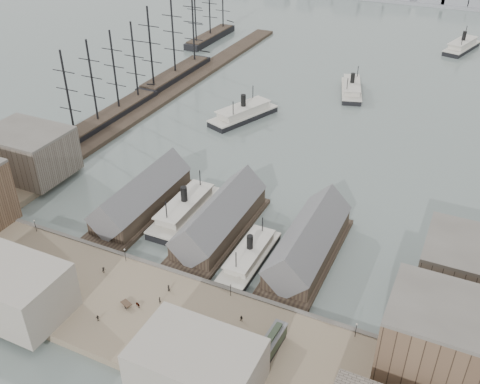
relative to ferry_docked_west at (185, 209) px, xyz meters
The scene contains 34 objects.
ground 23.68m from the ferry_docked_west, 56.49° to the right, with size 900.00×900.00×0.00m, color #586662.
quay 41.74m from the ferry_docked_west, 71.84° to the right, with size 180.00×30.00×2.00m, color #796851.
seawall 28.06m from the ferry_docked_west, 62.37° to the right, with size 180.00×1.20×2.30m, color #59544C.
west_wharf 97.40m from the ferry_docked_west, 124.39° to the left, with size 10.00×220.00×1.60m, color #2D231C.
ferry_shed_west 13.46m from the ferry_docked_west, 168.03° to the right, with size 14.00×42.00×12.60m.
ferry_shed_center 13.46m from the ferry_docked_west, 11.97° to the right, with size 14.00×42.00×12.60m.
ferry_shed_east 39.16m from the ferry_docked_west, ahead, with size 14.00×42.00×12.60m.
warehouse_west_back 57.39m from the ferry_docked_west, behind, with size 26.00×20.00×14.00m, color #60564C.
warehouse_east_front 85.57m from the ferry_docked_west, 21.82° to the right, with size 30.00×18.00×19.00m, color brown.
street_bldg_center 61.45m from the ferry_docked_west, 57.42° to the right, with size 24.00×16.00×10.00m, color gray.
street_bldg_west 54.64m from the ferry_docked_west, 108.22° to the right, with size 30.00×16.00×12.00m, color gray.
lamp_post_far_w 41.69m from the ferry_docked_west, 140.23° to the right, with size 0.44×0.44×3.92m.
lamp_post_near_w 26.80m from the ferry_docked_west, 94.29° to the right, with size 0.44×0.44×3.92m.
lamp_post_near_e 38.71m from the ferry_docked_west, 43.57° to the right, with size 0.44×0.44×3.92m.
lamp_post_far_e 63.86m from the ferry_docked_west, 24.67° to the right, with size 0.44×0.44×3.92m.
ferry_docked_west is the anchor object (origin of this frame).
ferry_docked_east 28.35m from the ferry_docked_west, 23.48° to the right, with size 7.65×25.51×9.11m.
ferry_open_near 71.41m from the ferry_docked_west, 101.06° to the left, with size 19.98×32.39×11.12m.
ferry_open_mid 117.13m from the ferry_docked_west, 80.91° to the left, with size 16.14×29.58×10.12m.
ferry_open_far 211.28m from the ferry_docked_west, 74.52° to the left, with size 17.48×32.75×11.21m.
sailing_ship_near 76.08m from the ferry_docked_west, 143.64° to the left, with size 8.49×58.50×34.91m.
sailing_ship_mid 116.10m from the ferry_docked_west, 122.45° to the left, with size 9.23×53.33×37.94m.
sailing_ship_far 180.16m from the ferry_docked_west, 115.58° to the left, with size 8.48×47.10×34.86m.
tram 57.58m from the ferry_docked_west, 41.64° to the right, with size 3.50×11.26×3.96m.
horse_cart_left 44.07m from the ferry_docked_west, 118.79° to the right, with size 4.81×3.39×1.70m.
horse_cart_center 40.74m from the ferry_docked_west, 76.70° to the right, with size 4.86×2.70×1.44m.
horse_cart_right 51.48m from the ferry_docked_west, 53.06° to the right, with size 4.71×2.37×1.42m.
pedestrian_1 48.62m from the ferry_docked_west, 132.32° to the right, with size 0.79×0.62×1.63m, color black.
pedestrian_2 33.05m from the ferry_docked_west, 97.42° to the right, with size 1.13×0.65×1.74m, color black.
pedestrian_3 46.81m from the ferry_docked_west, 84.28° to the right, with size 0.94×0.39×1.61m, color black.
pedestrian_4 34.36m from the ferry_docked_west, 66.21° to the right, with size 0.83×0.54×1.71m, color black.
pedestrian_5 38.65m from the ferry_docked_west, 68.43° to the right, with size 0.66×0.48×1.81m, color black.
pedestrian_6 47.31m from the ferry_docked_west, 44.34° to the right, with size 0.80×0.62×1.64m, color black.
pedestrian_7 60.49m from the ferry_docked_west, 43.94° to the right, with size 1.13×0.65×1.75m, color black.
Camera 1 is at (57.19, -91.26, 89.99)m, focal length 40.00 mm.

